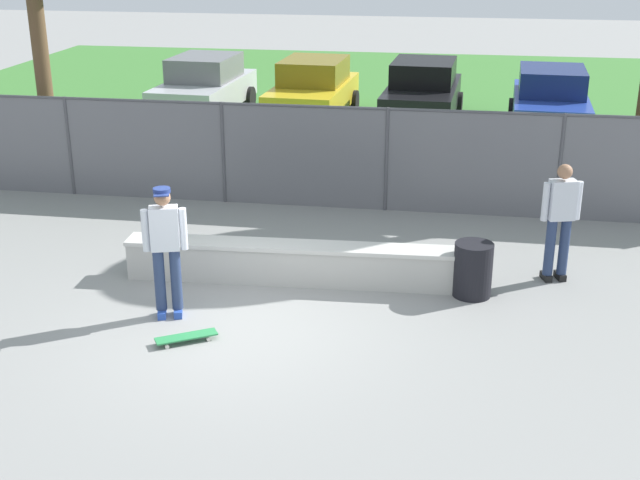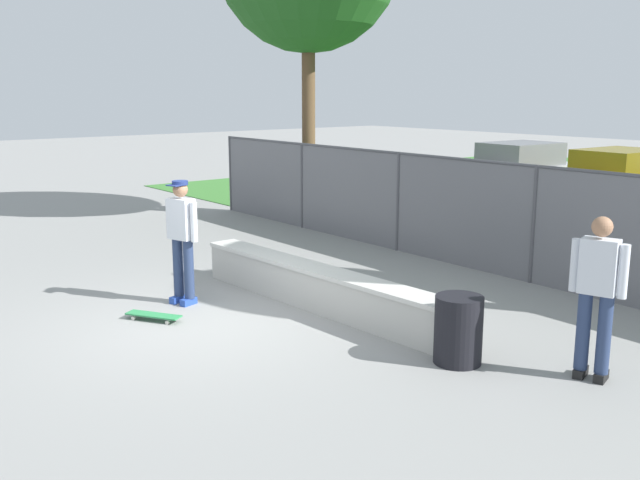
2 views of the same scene
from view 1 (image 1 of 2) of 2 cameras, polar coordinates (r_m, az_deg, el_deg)
ground_plane at (r=11.43m, az=-5.78°, el=-5.81°), size 80.00×80.00×0.00m
grass_strip at (r=26.00m, az=3.03°, el=9.46°), size 27.57×20.00×0.02m
concrete_ledge at (r=12.62m, az=-2.06°, el=-1.55°), size 4.98×0.70×0.61m
skateboarder at (r=11.45m, az=-10.43°, el=-0.38°), size 0.58×0.37×1.84m
skateboard at (r=11.07m, az=-9.06°, el=-6.50°), size 0.79×0.59×0.09m
chainlink_fence at (r=15.83m, az=-1.12°, el=5.98°), size 15.64×0.07×1.95m
car_silver at (r=23.83m, az=-7.85°, el=10.28°), size 2.19×4.29×1.66m
car_yellow at (r=23.06m, az=-0.48°, el=10.13°), size 2.19×4.29×1.66m
car_black at (r=22.97m, az=6.96°, el=9.94°), size 2.19×4.29×1.66m
car_blue at (r=22.34m, az=15.35°, el=9.05°), size 2.19×4.29×1.66m
bystander at (r=12.92m, az=15.97°, el=1.49°), size 0.58×0.36×1.82m
trash_bin at (r=12.32m, az=10.33°, el=-1.99°), size 0.56×0.56×0.80m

